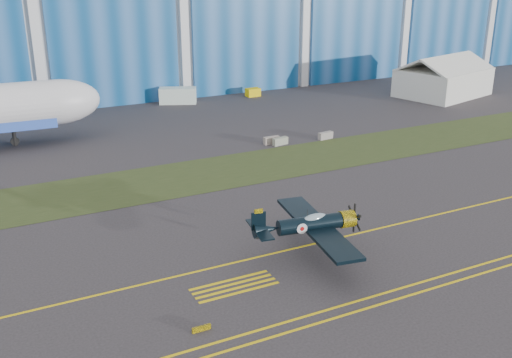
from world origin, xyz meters
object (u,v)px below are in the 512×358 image
warbird (310,224)px  shipping_container (178,96)px  tug (253,92)px  tent (444,75)px

warbird → shipping_container: bearing=89.7°
warbird → tug: (21.33, 52.47, -2.08)m
warbird → tent: size_ratio=0.78×
warbird → tug: warbird is taller
tug → tent: bearing=-28.9°
shipping_container → tug: size_ratio=2.50×
tent → shipping_container: 43.37m
shipping_container → tug: bearing=20.3°
warbird → tent: tent is taller
tent → tug: (-28.20, 13.48, -2.67)m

